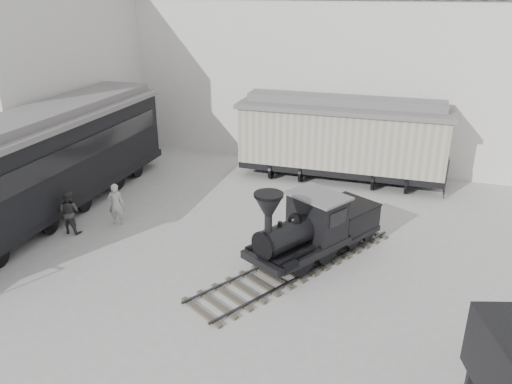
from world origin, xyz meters
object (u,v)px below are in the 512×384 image
at_px(boxcar, 342,137).
at_px(locomotive, 311,232).
at_px(passenger_coach, 45,163).
at_px(visitor_a, 116,204).
at_px(visitor_b, 69,212).

bearing_deg(boxcar, locomotive, -88.27).
bearing_deg(passenger_coach, locomotive, -3.17).
height_order(locomotive, visitor_a, locomotive).
xyz_separation_m(boxcar, visitor_a, (-7.06, -7.97, -1.23)).
relative_size(visitor_a, visitor_b, 1.00).
distance_m(boxcar, visitor_b, 12.41).
xyz_separation_m(locomotive, passenger_coach, (-10.76, 0.07, 1.09)).
xyz_separation_m(boxcar, passenger_coach, (-10.13, -8.01, 0.08)).
height_order(locomotive, boxcar, boxcar).
bearing_deg(visitor_b, passenger_coach, -35.57).
height_order(boxcar, visitor_a, boxcar).
xyz_separation_m(passenger_coach, visitor_a, (3.08, 0.05, -1.32)).
bearing_deg(visitor_b, visitor_a, -138.34).
relative_size(passenger_coach, visitor_a, 8.79).
bearing_deg(boxcar, visitor_a, -134.25).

